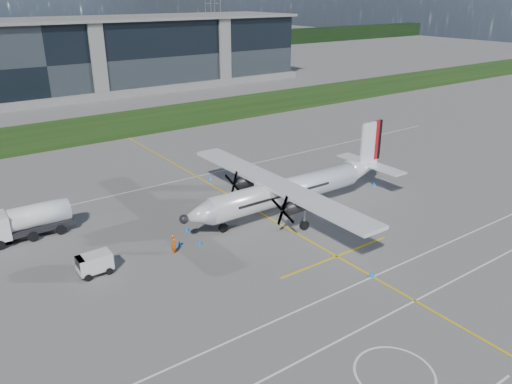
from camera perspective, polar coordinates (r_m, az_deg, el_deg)
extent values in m
plane|color=#625F5C|center=(78.66, -16.63, 5.75)|extent=(400.00, 400.00, 0.00)
cube|color=#18370F|center=(86.04, -18.46, 6.89)|extent=(400.00, 18.00, 0.04)
cube|color=black|center=(115.31, -24.03, 13.53)|extent=(120.00, 20.00, 15.00)
cube|color=yellow|center=(54.02, -2.67, -0.59)|extent=(0.20, 70.00, 0.01)
cube|color=white|center=(36.39, 14.74, -13.49)|extent=(90.00, 0.15, 0.01)
imported|color=#F25907|center=(42.78, -9.39, -5.73)|extent=(0.91, 1.01, 2.04)
cone|color=#0D79ED|center=(59.09, -5.31, 1.60)|extent=(0.36, 0.36, 0.50)
cone|color=#0D79ED|center=(40.38, 13.04, -9.07)|extent=(0.36, 0.36, 0.50)
cone|color=#0D79ED|center=(44.27, -6.41, -5.69)|extent=(0.36, 0.36, 0.50)
cone|color=#0D79ED|center=(46.78, -7.88, -4.18)|extent=(0.36, 0.36, 0.50)
cone|color=#0D79ED|center=(58.50, 13.35, 0.87)|extent=(0.36, 0.36, 0.50)
cone|color=#0D79ED|center=(44.28, -8.74, -5.81)|extent=(0.36, 0.36, 0.50)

